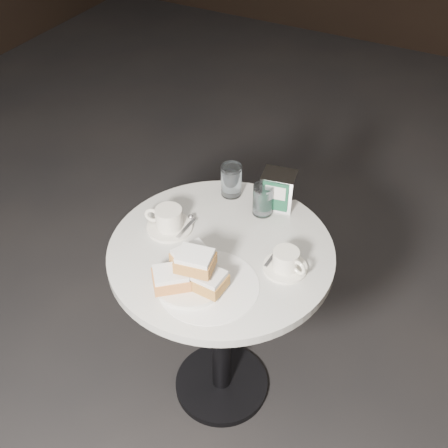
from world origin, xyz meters
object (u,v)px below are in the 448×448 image
coffee_cup_left (169,220)px  water_glass_left (231,181)px  coffee_cup_right (286,262)px  water_glass_right (263,200)px  cafe_table (221,292)px  napkin_dispenser (278,190)px  beignet_plate (191,273)px

coffee_cup_left → water_glass_left: (0.09, 0.25, 0.02)m
coffee_cup_right → water_glass_right: water_glass_right is taller
coffee_cup_left → water_glass_right: bearing=28.5°
cafe_table → coffee_cup_left: 0.30m
napkin_dispenser → coffee_cup_right: bearing=-71.8°
coffee_cup_left → water_glass_right: water_glass_right is taller
cafe_table → napkin_dispenser: 0.39m
coffee_cup_right → napkin_dispenser: bearing=136.0°
cafe_table → coffee_cup_right: size_ratio=4.48×
water_glass_left → napkin_dispenser: bearing=6.1°
beignet_plate → water_glass_right: size_ratio=2.47×
water_glass_left → water_glass_right: water_glass_left is taller
water_glass_right → napkin_dispenser: napkin_dispenser is taller
water_glass_left → napkin_dispenser: napkin_dispenser is taller
beignet_plate → napkin_dispenser: (0.07, 0.45, 0.01)m
cafe_table → napkin_dispenser: bearing=76.5°
water_glass_right → napkin_dispenser: size_ratio=0.86×
beignet_plate → water_glass_left: bearing=102.1°
coffee_cup_left → napkin_dispenser: bearing=32.4°
beignet_plate → water_glass_right: 0.39m
coffee_cup_right → water_glass_left: size_ratio=1.45×
coffee_cup_right → water_glass_left: (-0.31, 0.25, 0.03)m
water_glass_left → napkin_dispenser: (0.16, 0.02, 0.01)m
cafe_table → water_glass_right: 0.33m
beignet_plate → water_glass_right: (0.04, 0.39, 0.00)m
beignet_plate → cafe_table: bearing=88.3°
beignet_plate → coffee_cup_left: beignet_plate is taller
coffee_cup_left → coffee_cup_right: (0.40, 0.01, -0.00)m
cafe_table → beignet_plate: bearing=-91.7°
water_glass_right → cafe_table: bearing=-100.1°
cafe_table → beignet_plate: 0.30m
cafe_table → water_glass_right: bearing=79.9°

